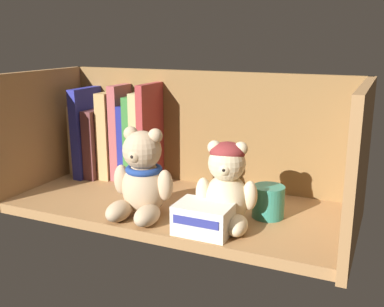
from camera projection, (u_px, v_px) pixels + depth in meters
The scene contains 17 objects.
shelf_board at pixel (176, 209), 92.42cm from camera, with size 66.71×29.07×2.00cm, color #9E7042.
shelf_back_panel at pixel (205, 133), 102.56cm from camera, with size 69.11×1.20×27.70cm, color brown.
shelf_side_panel_left at pixel (40, 133), 102.77cm from camera, with size 1.60×31.47×27.70cm, color #9E7042.
shelf_side_panel_right at pixel (359, 167), 75.62cm from camera, with size 1.60×31.47×27.70cm, color #9E7042.
book_0 at pixel (85, 138), 112.61cm from camera, with size 2.23×10.53×16.97cm, color tan.
book_1 at pixel (93, 131), 111.08cm from camera, with size 2.20×14.92×21.27cm, color navy.
book_2 at pixel (103, 141), 110.60cm from camera, with size 2.80×13.06×16.35cm, color brown.
book_3 at pixel (113, 134), 108.85cm from camera, with size 2.90×10.31×20.43cm, color #AB8650.
book_4 at pixel (123, 132), 107.54cm from camera, with size 2.10×9.11×22.20cm, color #9A4747.
book_5 at pixel (131, 142), 107.25cm from camera, with size 1.62×9.77×17.76cm, color navy.
book_6 at pixel (138, 138), 106.19cm from camera, with size 1.81×10.87×19.97cm, color #337232.
book_7 at pixel (147, 137), 105.15cm from camera, with size 2.29×11.94×20.97cm, color tan.
book_8 at pixel (155, 133), 104.01cm from camera, with size 1.64×13.87×22.98cm, color maroon.
teddy_bear_larger at pixel (142, 179), 84.81cm from camera, with size 12.24×12.41×16.81cm.
teddy_bear_smaller at pixel (226, 186), 80.20cm from camera, with size 11.41×11.88×15.35cm.
pillar_candle at pixel (268, 202), 84.87cm from camera, with size 5.99×5.99×6.05cm, color #2D7A66.
small_product_box at pixel (204, 218), 78.16cm from camera, with size 9.66×7.28×5.22cm.
Camera 1 is at (38.58, -77.67, 35.00)cm, focal length 42.49 mm.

